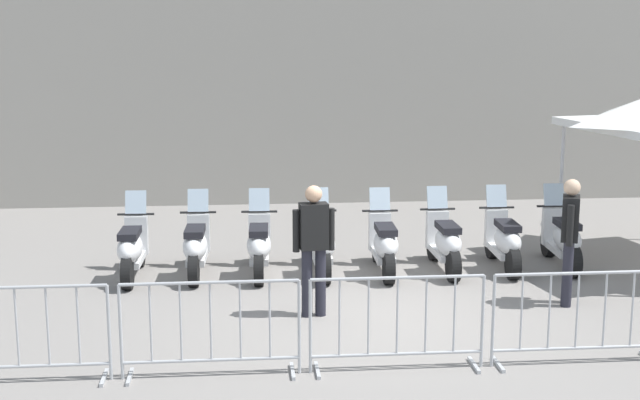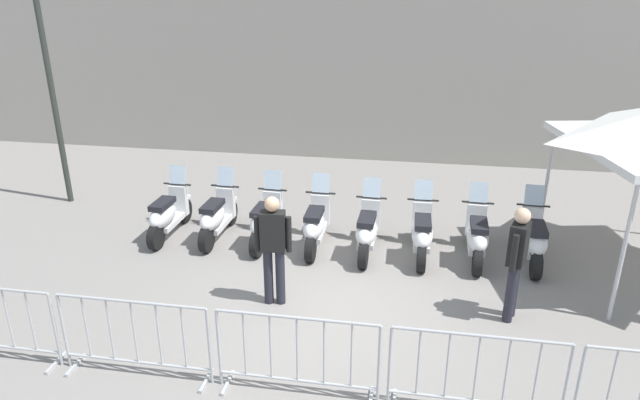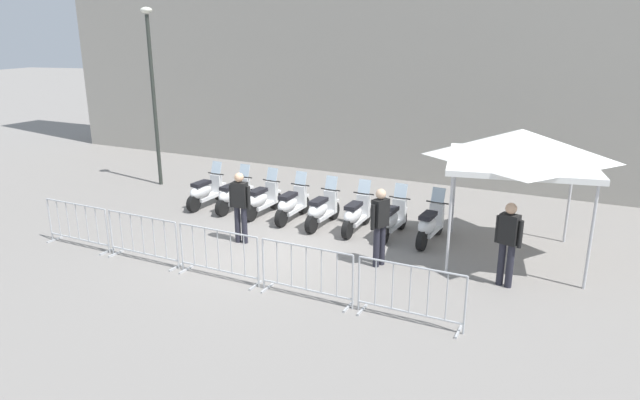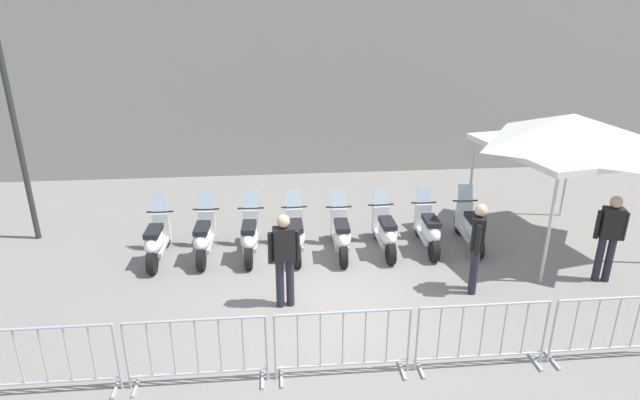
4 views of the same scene
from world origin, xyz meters
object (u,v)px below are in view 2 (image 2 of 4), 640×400
object	(u,v)px
motorcycle_4	(367,230)
motorcycle_7	(534,240)
motorcycle_2	(265,221)
motorcycle_6	(477,236)
barrier_segment_1	(135,339)
motorcycle_3	(316,225)
officer_mid_plaza	(517,258)
barrier_segment_3	(476,376)
motorcycle_1	(217,217)
street_lamp	(43,42)
motorcycle_0	(168,215)
barrier_segment_2	(297,357)
officer_by_barriers	(273,245)
motorcycle_5	(422,233)

from	to	relation	value
motorcycle_4	motorcycle_7	distance (m)	2.84
motorcycle_2	motorcycle_6	xyz separation A→B (m)	(3.70, -0.76, 0.00)
motorcycle_4	barrier_segment_1	size ratio (longest dim) A/B	0.90
motorcycle_6	motorcycle_3	bearing A→B (deg)	168.64
motorcycle_4	officer_mid_plaza	distance (m)	2.86
barrier_segment_3	motorcycle_1	bearing A→B (deg)	126.88
street_lamp	officer_mid_plaza	xyz separation A→B (m)	(8.15, -4.85, -2.43)
motorcycle_0	barrier_segment_3	bearing A→B (deg)	-47.26
motorcycle_4	barrier_segment_1	distance (m)	4.54
barrier_segment_3	barrier_segment_2	bearing A→B (deg)	168.68
motorcycle_0	barrier_segment_3	distance (m)	6.59
motorcycle_0	motorcycle_7	distance (m)	6.62
motorcycle_3	barrier_segment_1	world-z (taller)	motorcycle_3
barrier_segment_3	motorcycle_3	bearing A→B (deg)	111.45
motorcycle_1	barrier_segment_3	xyz separation A→B (m)	(3.53, -4.71, 0.07)
motorcycle_2	motorcycle_6	distance (m)	3.78
motorcycle_0	officer_by_barriers	distance (m)	3.26
motorcycle_4	barrier_segment_2	bearing A→B (deg)	-108.39
motorcycle_3	street_lamp	distance (m)	6.63
motorcycle_6	barrier_segment_3	distance (m)	3.89
motorcycle_1	motorcycle_6	size ratio (longest dim) A/B	1.00
motorcycle_6	barrier_segment_1	xyz separation A→B (m)	(-5.06, -2.94, 0.07)
barrier_segment_1	barrier_segment_2	xyz separation A→B (m)	(1.98, -0.40, 0.00)
motorcycle_5	officer_by_barriers	distance (m)	2.95
motorcycle_4	officer_by_barriers	distance (m)	2.30
motorcycle_1	barrier_segment_3	size ratio (longest dim) A/B	0.90
motorcycle_6	street_lamp	distance (m)	9.20
motorcycle_1	motorcycle_3	size ratio (longest dim) A/B	1.00
motorcycle_2	motorcycle_1	bearing A→B (deg)	166.94
barrier_segment_1	motorcycle_7	bearing A→B (deg)	24.88
street_lamp	officer_by_barriers	bearing A→B (deg)	-42.50
motorcycle_0	motorcycle_2	xyz separation A→B (m)	(1.86, -0.34, 0.00)
motorcycle_2	barrier_segment_1	world-z (taller)	motorcycle_2
motorcycle_4	street_lamp	bearing A→B (deg)	156.52
motorcycle_3	barrier_segment_2	world-z (taller)	motorcycle_3
motorcycle_2	motorcycle_5	size ratio (longest dim) A/B	0.99
motorcycle_0	officer_mid_plaza	size ratio (longest dim) A/B	0.99
barrier_segment_1	officer_mid_plaza	distance (m)	5.18
motorcycle_6	officer_by_barriers	world-z (taller)	officer_by_barriers
barrier_segment_1	barrier_segment_3	world-z (taller)	same
motorcycle_2	barrier_segment_2	size ratio (longest dim) A/B	0.90
street_lamp	motorcycle_5	bearing A→B (deg)	-21.70
motorcycle_3	barrier_segment_2	bearing A→B (deg)	-94.37
motorcycle_5	motorcycle_6	xyz separation A→B (m)	(0.93, -0.15, 0.00)
motorcycle_2	barrier_segment_2	world-z (taller)	motorcycle_2
motorcycle_6	barrier_segment_3	bearing A→B (deg)	-106.33
motorcycle_7	motorcycle_6	bearing A→B (deg)	170.28
barrier_segment_2	officer_by_barriers	size ratio (longest dim) A/B	1.10
motorcycle_2	officer_by_barriers	bearing A→B (deg)	-82.70
motorcycle_3	motorcycle_7	bearing A→B (deg)	-10.95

